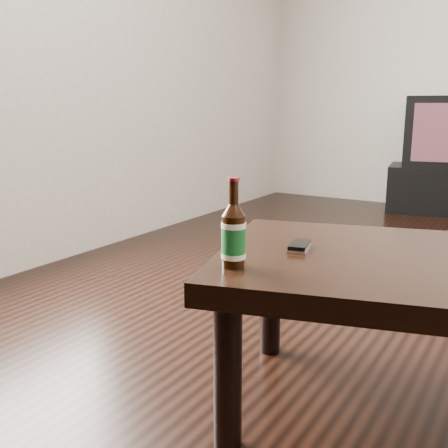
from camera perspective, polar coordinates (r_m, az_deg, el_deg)
The scene contains 3 objects.
wall_left at distance 3.26m, azimuth -19.36°, elevation 19.69°, with size 0.02×6.00×2.70m, color #B2AC9E.
beer_bottle at distance 1.40m, azimuth 1.05°, elevation -1.31°, with size 0.07×0.07×0.24m.
phone at distance 1.61m, azimuth 8.20°, elevation -2.40°, with size 0.08×0.12×0.02m.
Camera 1 is at (-0.04, -2.08, 0.92)m, focal length 42.00 mm.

